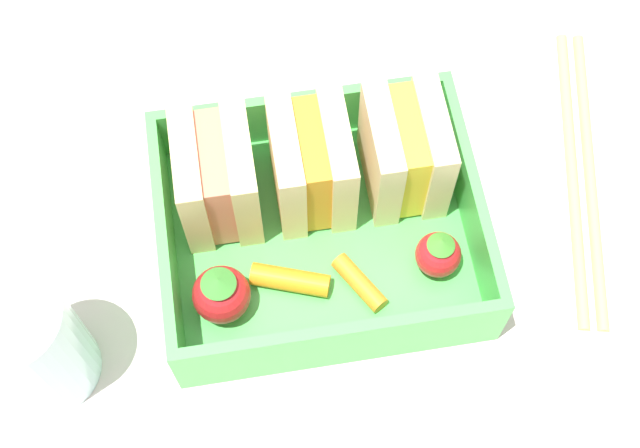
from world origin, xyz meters
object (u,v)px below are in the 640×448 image
sandwich_left (217,178)px  drinking_glass (30,345)px  sandwich_center (405,152)px  carrot_stick_left (290,280)px  carrot_stick_far_left (360,283)px  strawberry_far_left (221,294)px  chopstick_pair (582,170)px  strawberry_left (438,254)px  sandwich_center_left (312,165)px

sandwich_left → drinking_glass: bearing=-142.6°
sandwich_center → carrot_stick_left: sandwich_center is taller
sandwich_left → carrot_stick_far_left: 9.78cm
sandwich_center → strawberry_far_left: 12.92cm
carrot_stick_left → drinking_glass: drinking_glass is taller
sandwich_left → drinking_glass: size_ratio=0.76×
carrot_stick_left → chopstick_pair: (18.56, 4.88, -1.49)cm
sandwich_left → carrot_stick_far_left: bearing=-42.4°
sandwich_left → carrot_stick_far_left: (6.96, -6.35, -2.64)cm
strawberry_left → chopstick_pair: strawberry_left is taller
sandwich_center_left → chopstick_pair: size_ratio=0.31×
carrot_stick_far_left → strawberry_left: 4.63cm
sandwich_left → strawberry_far_left: 6.46cm
sandwich_center → drinking_glass: bearing=-159.2°
carrot_stick_far_left → sandwich_left: bearing=137.6°
sandwich_left → sandwich_center_left: 5.29cm
strawberry_far_left → carrot_stick_far_left: bearing=-0.7°
carrot_stick_far_left → drinking_glass: 17.62cm
carrot_stick_far_left → chopstick_pair: (14.79, 5.62, -1.37)cm
sandwich_left → strawberry_left: 12.92cm
strawberry_far_left → carrot_stick_left: strawberry_far_left is taller
carrot_stick_far_left → carrot_stick_left: bearing=169.0°
strawberry_far_left → chopstick_pair: 23.17cm
carrot_stick_left → chopstick_pair: size_ratio=0.22×
sandwich_center_left → chopstick_pair: (16.45, -0.74, -4.01)cm
sandwich_center → strawberry_left: sandwich_center is taller
sandwich_left → strawberry_far_left: (-0.61, -6.26, -1.45)cm
strawberry_far_left → chopstick_pair: bearing=13.9°
sandwich_center_left → sandwich_center: bearing=0.0°
sandwich_left → strawberry_far_left: bearing=-95.6°
strawberry_far_left → carrot_stick_far_left: size_ratio=1.04×
strawberry_far_left → drinking_glass: 10.03cm
sandwich_center_left → strawberry_far_left: sandwich_center_left is taller
sandwich_center → chopstick_pair: size_ratio=0.31×
strawberry_far_left → chopstick_pair: size_ratio=0.19×
sandwich_left → strawberry_far_left: size_ratio=1.67×
sandwich_center → strawberry_left: 6.02cm
drinking_glass → chopstick_pair: bearing=12.7°
sandwich_center_left → carrot_stick_far_left: (1.66, -6.35, -2.64)cm
strawberry_left → drinking_glass: (-21.88, -2.26, 1.57)cm
sandwich_left → sandwich_center: (10.59, 0.00, 0.00)cm
sandwich_center_left → drinking_glass: 17.61cm
sandwich_center → chopstick_pair: (11.16, -0.74, -4.01)cm
sandwich_center_left → sandwich_center: (5.29, 0.00, 0.00)cm
sandwich_center_left → strawberry_far_left: (-5.91, -6.26, -1.45)cm
sandwich_center_left → carrot_stick_left: size_ratio=1.45×
drinking_glass → sandwich_center: bearing=20.8°
sandwich_left → carrot_stick_left: 6.93cm
sandwich_left → sandwich_center: size_ratio=1.00×
sandwich_left → chopstick_pair: size_ratio=0.31×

